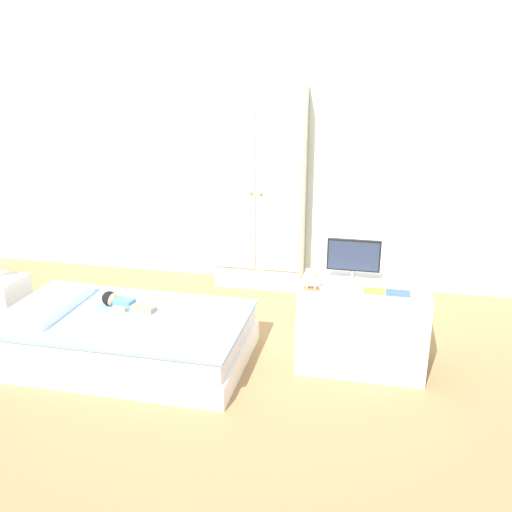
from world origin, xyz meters
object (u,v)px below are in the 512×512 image
at_px(nightstand, 2,307).
at_px(book_yellow, 374,291).
at_px(tv_stand, 362,325).
at_px(tv_monitor, 354,257).
at_px(rocking_horse_toy, 313,281).
at_px(doll, 119,302).
at_px(book_blue, 398,293).
at_px(bed, 129,338).
at_px(wardrobe, 260,189).

xyz_separation_m(nightstand, book_yellow, (2.52, 0.02, 0.33)).
bearing_deg(tv_stand, tv_monitor, 136.03).
bearing_deg(nightstand, rocking_horse_toy, -0.60).
xyz_separation_m(doll, tv_stand, (1.58, 0.12, -0.06)).
distance_m(tv_stand, book_yellow, 0.30).
bearing_deg(tv_stand, rocking_horse_toy, -153.95).
xyz_separation_m(doll, nightstand, (-0.88, -0.01, -0.12)).
bearing_deg(doll, tv_monitor, 7.42).
distance_m(tv_stand, book_blue, 0.35).
xyz_separation_m(bed, book_blue, (1.65, 0.15, 0.40)).
bearing_deg(nightstand, tv_monitor, 4.80).
height_order(doll, tv_stand, tv_stand).
relative_size(tv_stand, rocking_horse_toy, 6.46).
height_order(doll, wardrobe, wardrobe).
xyz_separation_m(doll, tv_monitor, (1.50, 0.20, 0.36)).
bearing_deg(wardrobe, tv_stand, -52.86).
bearing_deg(wardrobe, bed, -110.45).
distance_m(nightstand, book_blue, 2.67).
xyz_separation_m(bed, rocking_horse_toy, (1.16, 0.11, 0.45)).
bearing_deg(book_yellow, tv_stand, 119.73).
relative_size(bed, doll, 3.86).
height_order(tv_monitor, rocking_horse_toy, tv_monitor).
bearing_deg(doll, book_yellow, 0.59).
bearing_deg(wardrobe, nightstand, -139.34).
xyz_separation_m(bed, tv_stand, (1.46, 0.25, 0.12)).
xyz_separation_m(rocking_horse_toy, book_yellow, (0.36, 0.04, -0.05)).
xyz_separation_m(bed, doll, (-0.12, 0.13, 0.19)).
distance_m(nightstand, tv_stand, 2.46).
distance_m(wardrobe, book_yellow, 1.65).
bearing_deg(tv_monitor, doll, -172.58).
bearing_deg(book_yellow, book_blue, -0.00).
relative_size(tv_monitor, book_blue, 2.37).
relative_size(bed, book_yellow, 12.22).
distance_m(wardrobe, rocking_horse_toy, 1.50).
height_order(doll, tv_monitor, tv_monitor).
relative_size(bed, wardrobe, 0.90).
bearing_deg(nightstand, doll, 0.32).
bearing_deg(rocking_horse_toy, nightstand, 179.40).
bearing_deg(book_blue, doll, -179.45).
height_order(nightstand, wardrobe, wardrobe).
xyz_separation_m(bed, tv_monitor, (1.38, 0.33, 0.54)).
height_order(bed, wardrobe, wardrobe).
distance_m(doll, tv_stand, 1.58).
bearing_deg(doll, book_blue, 0.55).
bearing_deg(doll, tv_stand, 4.29).
bearing_deg(book_yellow, nightstand, -179.50).
bearing_deg(bed, rocking_horse_toy, 5.19).
xyz_separation_m(tv_stand, book_blue, (0.19, -0.10, 0.27)).
height_order(rocking_horse_toy, book_yellow, rocking_horse_toy).
bearing_deg(tv_stand, wardrobe, 127.14).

